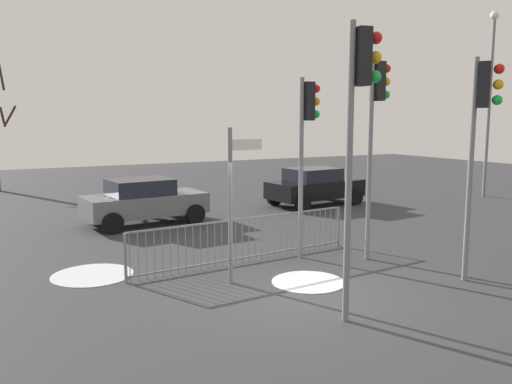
# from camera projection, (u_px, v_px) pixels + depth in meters

# --- Properties ---
(ground_plane) EXTENTS (60.00, 60.00, 0.00)m
(ground_plane) POSITION_uv_depth(u_px,v_px,m) (304.00, 293.00, 10.05)
(ground_plane) COLOR #38383D
(traffic_light_rear_right) EXTENTS (0.44, 0.49, 4.58)m
(traffic_light_rear_right) POSITION_uv_depth(u_px,v_px,m) (481.00, 119.00, 10.35)
(traffic_light_rear_right) COLOR slate
(traffic_light_rear_right) RESTS_ON ground
(traffic_light_foreground_left) EXTENTS (0.56, 0.36, 4.88)m
(traffic_light_foreground_left) POSITION_uv_depth(u_px,v_px,m) (358.00, 106.00, 8.23)
(traffic_light_foreground_left) COLOR slate
(traffic_light_foreground_left) RESTS_ON ground
(traffic_light_mid_left) EXTENTS (0.57, 0.32, 4.78)m
(traffic_light_mid_left) POSITION_uv_depth(u_px,v_px,m) (376.00, 113.00, 12.08)
(traffic_light_mid_left) COLOR slate
(traffic_light_mid_left) RESTS_ON ground
(traffic_light_mid_right) EXTENTS (0.57, 0.33, 4.32)m
(traffic_light_mid_right) POSITION_uv_depth(u_px,v_px,m) (306.00, 127.00, 12.27)
(traffic_light_mid_right) COLOR slate
(traffic_light_mid_right) RESTS_ON ground
(direction_sign_post) EXTENTS (0.79, 0.12, 3.20)m
(direction_sign_post) POSITION_uv_depth(u_px,v_px,m) (233.00, 197.00, 10.47)
(direction_sign_post) COLOR slate
(direction_sign_post) RESTS_ON ground
(pedestrian_guard_railing) EXTENTS (5.83, 0.54, 1.07)m
(pedestrian_guard_railing) POSITION_uv_depth(u_px,v_px,m) (245.00, 240.00, 12.15)
(pedestrian_guard_railing) COLOR slate
(pedestrian_guard_railing) RESTS_ON ground
(car_grey_far) EXTENTS (3.94, 2.22, 1.47)m
(car_grey_far) POSITION_uv_depth(u_px,v_px,m) (144.00, 201.00, 16.57)
(car_grey_far) COLOR slate
(car_grey_far) RESTS_ON ground
(car_black_near) EXTENTS (3.97, 2.30, 1.47)m
(car_black_near) POSITION_uv_depth(u_px,v_px,m) (315.00, 186.00, 20.21)
(car_black_near) COLOR black
(car_black_near) RESTS_ON ground
(street_lamp) EXTENTS (0.36, 0.36, 7.81)m
(street_lamp) POSITION_uv_depth(u_px,v_px,m) (490.00, 87.00, 21.87)
(street_lamp) COLOR slate
(street_lamp) RESTS_ON ground
(snow_patch_kerb) EXTENTS (1.75, 1.75, 0.01)m
(snow_patch_kerb) POSITION_uv_depth(u_px,v_px,m) (93.00, 275.00, 11.21)
(snow_patch_kerb) COLOR silver
(snow_patch_kerb) RESTS_ON ground
(snow_patch_island) EXTENTS (1.52, 1.52, 0.01)m
(snow_patch_island) POSITION_uv_depth(u_px,v_px,m) (308.00, 282.00, 10.75)
(snow_patch_island) COLOR white
(snow_patch_island) RESTS_ON ground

